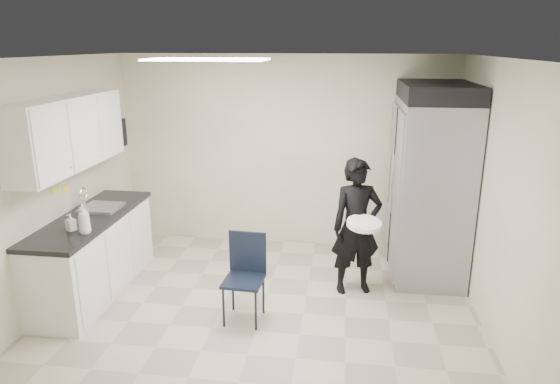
# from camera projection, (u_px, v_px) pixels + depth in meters

# --- Properties ---
(floor) EXTENTS (4.50, 4.50, 0.00)m
(floor) POSITION_uv_depth(u_px,v_px,m) (262.00, 311.00, 5.29)
(floor) COLOR #B7A88F
(floor) RESTS_ON ground
(ceiling) EXTENTS (4.50, 4.50, 0.00)m
(ceiling) POSITION_uv_depth(u_px,v_px,m) (259.00, 58.00, 4.55)
(ceiling) COLOR silver
(ceiling) RESTS_ON back_wall
(back_wall) EXTENTS (4.50, 0.00, 4.50)m
(back_wall) POSITION_uv_depth(u_px,v_px,m) (285.00, 152.00, 6.82)
(back_wall) COLOR beige
(back_wall) RESTS_ON floor
(left_wall) EXTENTS (0.00, 4.00, 4.00)m
(left_wall) POSITION_uv_depth(u_px,v_px,m) (48.00, 186.00, 5.20)
(left_wall) COLOR beige
(left_wall) RESTS_ON floor
(right_wall) EXTENTS (0.00, 4.00, 4.00)m
(right_wall) POSITION_uv_depth(u_px,v_px,m) (499.00, 203.00, 4.64)
(right_wall) COLOR beige
(right_wall) RESTS_ON floor
(ceiling_panel) EXTENTS (1.20, 0.60, 0.02)m
(ceiling_panel) POSITION_uv_depth(u_px,v_px,m) (207.00, 59.00, 5.01)
(ceiling_panel) COLOR white
(ceiling_panel) RESTS_ON ceiling
(lower_counter) EXTENTS (0.60, 1.90, 0.86)m
(lower_counter) POSITION_uv_depth(u_px,v_px,m) (94.00, 256.00, 5.61)
(lower_counter) COLOR silver
(lower_counter) RESTS_ON floor
(countertop) EXTENTS (0.64, 1.95, 0.05)m
(countertop) POSITION_uv_depth(u_px,v_px,m) (89.00, 218.00, 5.47)
(countertop) COLOR black
(countertop) RESTS_ON lower_counter
(sink) EXTENTS (0.42, 0.40, 0.14)m
(sink) POSITION_uv_depth(u_px,v_px,m) (102.00, 212.00, 5.71)
(sink) COLOR gray
(sink) RESTS_ON countertop
(faucet) EXTENTS (0.02, 0.02, 0.24)m
(faucet) POSITION_uv_depth(u_px,v_px,m) (84.00, 199.00, 5.70)
(faucet) COLOR silver
(faucet) RESTS_ON countertop
(upper_cabinets) EXTENTS (0.35, 1.80, 0.75)m
(upper_cabinets) POSITION_uv_depth(u_px,v_px,m) (68.00, 133.00, 5.22)
(upper_cabinets) COLOR silver
(upper_cabinets) RESTS_ON left_wall
(towel_dispenser) EXTENTS (0.22, 0.30, 0.35)m
(towel_dispenser) POSITION_uv_depth(u_px,v_px,m) (113.00, 133.00, 6.38)
(towel_dispenser) COLOR black
(towel_dispenser) RESTS_ON left_wall
(notice_sticker_left) EXTENTS (0.00, 0.12, 0.07)m
(notice_sticker_left) POSITION_uv_depth(u_px,v_px,m) (55.00, 190.00, 5.32)
(notice_sticker_left) COLOR yellow
(notice_sticker_left) RESTS_ON left_wall
(notice_sticker_right) EXTENTS (0.00, 0.12, 0.07)m
(notice_sticker_right) POSITION_uv_depth(u_px,v_px,m) (66.00, 189.00, 5.52)
(notice_sticker_right) COLOR yellow
(notice_sticker_right) RESTS_ON left_wall
(commercial_fridge) EXTENTS (0.80, 1.35, 2.10)m
(commercial_fridge) POSITION_uv_depth(u_px,v_px,m) (429.00, 189.00, 5.97)
(commercial_fridge) COLOR gray
(commercial_fridge) RESTS_ON floor
(fridge_compressor) EXTENTS (0.80, 1.35, 0.20)m
(fridge_compressor) POSITION_uv_depth(u_px,v_px,m) (438.00, 92.00, 5.64)
(fridge_compressor) COLOR black
(fridge_compressor) RESTS_ON commercial_fridge
(folding_chair) EXTENTS (0.41, 0.41, 0.87)m
(folding_chair) POSITION_uv_depth(u_px,v_px,m) (243.00, 281.00, 5.01)
(folding_chair) COLOR black
(folding_chair) RESTS_ON floor
(man_tuxedo) EXTENTS (0.65, 0.52, 1.55)m
(man_tuxedo) POSITION_uv_depth(u_px,v_px,m) (357.00, 227.00, 5.53)
(man_tuxedo) COLOR black
(man_tuxedo) RESTS_ON floor
(bucket_lid) EXTENTS (0.45, 0.45, 0.05)m
(bucket_lid) POSITION_uv_depth(u_px,v_px,m) (364.00, 224.00, 5.25)
(bucket_lid) COLOR silver
(bucket_lid) RESTS_ON man_tuxedo
(soap_bottle_a) EXTENTS (0.15, 0.15, 0.30)m
(soap_bottle_a) POSITION_uv_depth(u_px,v_px,m) (84.00, 219.00, 4.93)
(soap_bottle_a) COLOR silver
(soap_bottle_a) RESTS_ON countertop
(soap_bottle_b) EXTENTS (0.11, 0.11, 0.17)m
(soap_bottle_b) POSITION_uv_depth(u_px,v_px,m) (71.00, 222.00, 5.02)
(soap_bottle_b) COLOR #B3B3C0
(soap_bottle_b) RESTS_ON countertop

